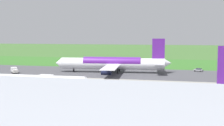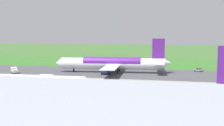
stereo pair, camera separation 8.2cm
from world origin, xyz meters
name	(u,v)px [view 1 (the left image)]	position (x,y,z in m)	size (l,w,h in m)	color
ground_plane	(91,72)	(0.00, 0.00, 0.00)	(800.00, 800.00, 0.00)	#3D662D
runway_asphalt	(91,72)	(0.00, 0.00, 0.03)	(600.00, 36.73, 0.06)	#47474C
apron_concrete	(39,93)	(0.00, 51.03, 0.03)	(440.00, 110.00, 0.05)	gray
grass_verge_foreground	(112,64)	(0.00, -41.57, 0.02)	(600.00, 80.00, 0.04)	#346B27
airliner_main	(113,63)	(-10.65, -0.04, 4.35)	(54.14, 44.39, 15.88)	white
airliner_parked_mid	(24,81)	(4.81, 51.17, 3.47)	(43.47, 35.48, 12.71)	white
service_truck_fuel	(14,70)	(32.73, 12.19, 1.40)	(5.62, 5.76, 2.65)	silver
service_car_ops	(198,70)	(-49.48, -13.54, 0.84)	(4.57, 3.42, 1.62)	gray
no_stopping_sign	(97,61)	(8.68, -39.96, 1.37)	(0.60, 0.10, 2.28)	slate
traffic_cone_orange	(94,62)	(12.41, -44.69, 0.28)	(0.40, 0.40, 0.55)	orange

